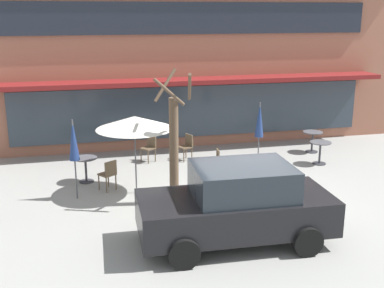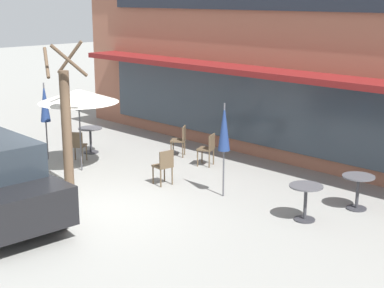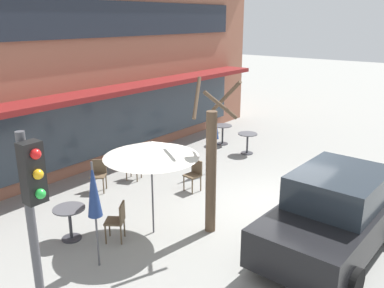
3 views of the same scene
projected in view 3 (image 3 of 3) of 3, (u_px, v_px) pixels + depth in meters
name	position (u px, v px, depth m)	size (l,w,h in m)	color
ground_plane	(271.00, 209.00, 10.51)	(80.00, 80.00, 0.00)	gray
building_facade	(39.00, 58.00, 15.39)	(16.48, 9.10, 6.53)	#935B47
cafe_table_near_wall	(223.00, 131.00, 15.79)	(0.70, 0.70, 0.76)	#333338
cafe_table_streetside	(247.00, 140.00, 14.68)	(0.70, 0.70, 0.76)	#333338
cafe_table_by_tree	(70.00, 218.00, 8.94)	(0.70, 0.70, 0.76)	#333338
patio_umbrella_green_folded	(94.00, 190.00, 7.64)	(0.28, 0.28, 2.20)	#4C4C51
patio_umbrella_cream_folded	(215.00, 122.00, 12.63)	(0.28, 0.28, 2.20)	#4C4C51
patio_umbrella_corner_open	(151.00, 149.00, 8.77)	(2.10, 2.10, 2.20)	#4C4C51
cafe_chair_0	(194.00, 173.00, 11.52)	(0.45, 0.45, 0.89)	brown
cafe_chair_1	(99.00, 173.00, 11.52)	(0.56, 0.56, 0.89)	brown
cafe_chair_2	(118.00, 219.00, 8.88)	(0.56, 0.56, 0.89)	brown
cafe_chair_3	(134.00, 162.00, 12.38)	(0.53, 0.53, 0.89)	brown
parked_sedan	(335.00, 213.00, 8.39)	(4.26, 2.13, 1.76)	black
street_tree	(211.00, 166.00, 9.00)	(1.08, 1.04, 3.52)	brown
traffic_light_pole	(34.00, 215.00, 5.25)	(0.26, 0.44, 3.40)	#47474C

